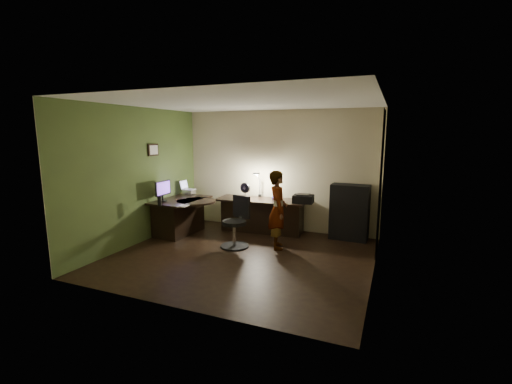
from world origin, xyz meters
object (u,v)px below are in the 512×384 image
at_px(desk_left, 181,216).
at_px(monitor, 162,194).
at_px(desk_right, 261,216).
at_px(office_chair, 234,222).
at_px(person, 278,210).
at_px(cabinet, 350,212).

height_order(desk_left, monitor, monitor).
height_order(desk_right, office_chair, office_chair).
bearing_deg(desk_right, desk_left, -156.43).
relative_size(desk_right, office_chair, 2.03).
xyz_separation_m(desk_left, office_chair, (1.49, -0.36, 0.10)).
distance_m(desk_left, office_chair, 1.53).
relative_size(office_chair, person, 0.66).
xyz_separation_m(monitor, office_chair, (1.65, 0.02, -0.45)).
height_order(desk_right, person, person).
xyz_separation_m(desk_right, monitor, (-1.76, -1.16, 0.57)).
xyz_separation_m(desk_left, monitor, (-0.17, -0.38, 0.56)).
bearing_deg(cabinet, desk_left, -161.13).
xyz_separation_m(desk_left, person, (2.28, -0.09, 0.36)).
bearing_deg(cabinet, desk_right, -170.59).
bearing_deg(desk_left, person, 0.51).
distance_m(cabinet, person, 1.63).
relative_size(cabinet, person, 0.77).
bearing_deg(desk_left, desk_right, 28.90).
distance_m(monitor, person, 2.47).
relative_size(cabinet, monitor, 2.44).
height_order(desk_right, cabinet, cabinet).
height_order(desk_left, office_chair, office_chair).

